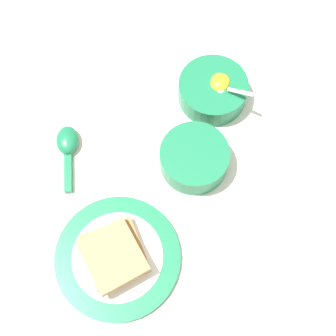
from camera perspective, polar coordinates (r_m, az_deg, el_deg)
The scene contains 6 objects.
ground_plane at distance 0.87m, azimuth 0.93°, elevation -1.70°, with size 3.00×3.00×0.00m, color silver.
egg_bowl at distance 0.93m, azimuth 5.52°, elevation 9.49°, with size 0.14×0.14×0.08m.
toast_plate at distance 0.83m, azimuth -6.15°, elevation -10.76°, with size 0.22×0.22×0.01m.
toast_sandwich at distance 0.81m, azimuth -6.60°, elevation -10.49°, with size 0.14×0.13×0.04m.
soup_spoon at distance 0.90m, azimuth -12.15°, elevation 2.72°, with size 0.13×0.05×0.03m.
congee_bowl at distance 0.86m, azimuth 3.22°, elevation 1.25°, with size 0.13×0.13×0.05m.
Camera 1 is at (0.30, -0.01, 0.82)m, focal length 50.00 mm.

